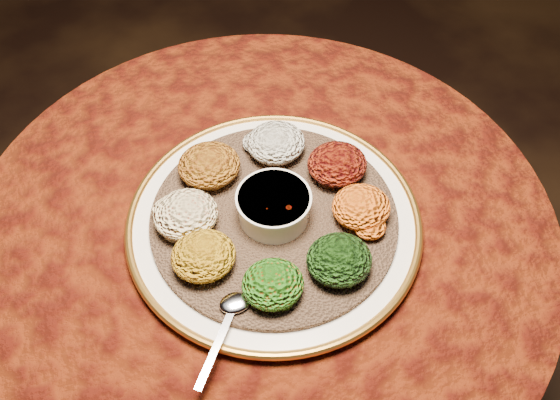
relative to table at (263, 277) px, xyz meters
name	(u,v)px	position (x,y,z in m)	size (l,w,h in m)	color
table	(263,277)	(0.00, 0.00, 0.00)	(0.96, 0.96, 0.73)	black
platter	(274,222)	(0.02, -0.02, 0.19)	(0.49, 0.49, 0.02)	silver
injera	(274,218)	(0.02, -0.02, 0.20)	(0.39, 0.39, 0.01)	brown
stew_bowl	(274,205)	(0.02, -0.02, 0.24)	(0.12, 0.12, 0.05)	silver
spoon	(232,309)	(-0.09, -0.16, 0.21)	(0.11, 0.13, 0.01)	silver
portion_ayib	(276,143)	(0.06, 0.11, 0.23)	(0.10, 0.09, 0.05)	beige
portion_kitfo	(337,164)	(0.14, 0.03, 0.23)	(0.10, 0.09, 0.05)	black
portion_tikil	(361,207)	(0.14, -0.06, 0.23)	(0.09, 0.09, 0.04)	orange
portion_gomen	(339,260)	(0.07, -0.14, 0.23)	(0.10, 0.09, 0.05)	black
portion_mixveg	(273,284)	(-0.03, -0.15, 0.23)	(0.09, 0.08, 0.04)	#A02B0A
portion_kik	(203,256)	(-0.11, -0.07, 0.23)	(0.10, 0.09, 0.05)	#AA7B0F
portion_timatim	(186,214)	(-0.12, 0.01, 0.23)	(0.10, 0.10, 0.05)	maroon
portion_shiro	(209,165)	(-0.06, 0.09, 0.23)	(0.10, 0.10, 0.05)	#8D5411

